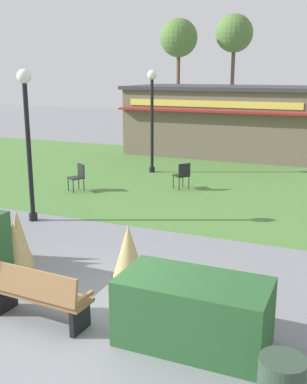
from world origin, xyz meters
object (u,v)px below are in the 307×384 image
lamppost_far (152,108)px  tree_right_bg (179,39)px  cafe_chair_west (183,174)px  parked_car_west_slot (251,122)px  food_kiosk (224,120)px  cafe_chair_east (78,175)px  tree_left_bg (234,34)px  park_bench (38,294)px  lamppost_mid (27,127)px

lamppost_far → tree_right_bg: (-5.57, 17.85, 3.72)m
cafe_chair_west → parked_car_west_slot: size_ratio=0.21×
lamppost_far → tree_right_bg: tree_right_bg is taller
food_kiosk → cafe_chair_east: bearing=-104.5°
parked_car_west_slot → tree_left_bg: 8.65m
park_bench → cafe_chair_west: park_bench is taller
lamppost_far → cafe_chair_west: size_ratio=4.36×
cafe_chair_west → tree_left_bg: 23.07m
tree_left_bg → tree_right_bg: size_ratio=1.05×
lamppost_mid → cafe_chair_east: bearing=100.7°
lamppost_mid → tree_right_bg: bearing=101.7°
cafe_chair_east → tree_right_bg: 22.73m
lamppost_far → tree_left_bg: 20.28m
park_bench → parked_car_west_slot: size_ratio=0.40×
parked_car_west_slot → tree_left_bg: tree_left_bg is taller
lamppost_far → cafe_chair_west: lamppost_far is taller
park_bench → tree_left_bg: tree_left_bg is taller
lamppost_mid → cafe_chair_west: 5.69m
parked_car_west_slot → lamppost_far: bearing=-93.6°
tree_left_bg → lamppost_far: bearing=-84.6°
park_bench → parked_car_west_slot: parked_car_west_slot is taller
park_bench → cafe_chair_east: park_bench is taller
lamppost_far → food_kiosk: lamppost_far is taller
lamppost_mid → tree_left_bg: 27.03m
tree_left_bg → tree_right_bg: bearing=-152.3°
park_bench → tree_right_bg: 30.75m
lamppost_mid → cafe_chair_west: lamppost_mid is taller
lamppost_far → food_kiosk: size_ratio=0.44×
lamppost_mid → tree_left_bg: size_ratio=0.49×
food_kiosk → cafe_chair_east: 9.57m
park_bench → parked_car_west_slot: 25.30m
lamppost_mid → parked_car_west_slot: bearing=86.4°
park_bench → parked_car_west_slot: (-2.01, 25.22, 0.16)m
parked_car_west_slot → tree_right_bg: bearing=149.7°
tree_right_bg → tree_left_bg: bearing=27.7°
park_bench → lamppost_mid: size_ratio=0.45×
tree_right_bg → food_kiosk: bearing=-60.7°
cafe_chair_east → tree_left_bg: (-0.84, 23.48, 5.99)m
food_kiosk → cafe_chair_west: 7.76m
park_bench → parked_car_west_slot: bearing=94.6°
cafe_chair_west → lamppost_mid: bearing=-117.4°
tree_left_bg → tree_right_bg: 4.19m
cafe_chair_west → cafe_chair_east: same height
tree_right_bg → parked_car_west_slot: bearing=-30.3°
tree_right_bg → park_bench: bearing=-73.7°
food_kiosk → cafe_chair_west: bearing=-84.9°
food_kiosk → tree_left_bg: size_ratio=1.10×
lamppost_far → tree_right_bg: 19.06m
cafe_chair_east → parked_car_west_slot: (1.93, 17.77, 0.12)m
park_bench → tree_right_bg: tree_right_bg is taller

